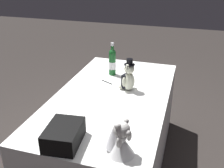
{
  "coord_description": "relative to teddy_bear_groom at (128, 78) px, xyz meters",
  "views": [
    {
      "loc": [
        -1.89,
        -0.58,
        1.77
      ],
      "look_at": [
        0.0,
        0.0,
        0.84
      ],
      "focal_mm": 41.82,
      "sensor_mm": 36.0,
      "label": 1
    }
  ],
  "objects": [
    {
      "name": "teddy_bear_bride",
      "position": [
        -0.84,
        -0.15,
        -0.02
      ],
      "size": [
        0.19,
        0.21,
        0.23
      ],
      "color": "white",
      "rests_on": "reception_table"
    },
    {
      "name": "teddy_bear_groom",
      "position": [
        0.0,
        0.0,
        0.0
      ],
      "size": [
        0.14,
        0.14,
        0.29
      ],
      "color": "beige",
      "rests_on": "reception_table"
    },
    {
      "name": "reception_table",
      "position": [
        -0.14,
        0.11,
        -0.48
      ],
      "size": [
        1.72,
        0.94,
        0.74
      ],
      "primitive_type": "cube",
      "color": "white",
      "rests_on": "ground_plane"
    },
    {
      "name": "signing_pen",
      "position": [
        0.09,
        0.23,
        -0.11
      ],
      "size": [
        0.07,
        0.13,
        0.01
      ],
      "color": "black",
      "rests_on": "reception_table"
    },
    {
      "name": "gift_case_black",
      "position": [
        -0.85,
        0.2,
        -0.05
      ],
      "size": [
        0.3,
        0.23,
        0.12
      ],
      "color": "black",
      "rests_on": "reception_table"
    },
    {
      "name": "ground_plane",
      "position": [
        -0.14,
        0.11,
        -0.85
      ],
      "size": [
        12.0,
        12.0,
        0.0
      ],
      "primitive_type": "plane",
      "color": "#2D2826"
    },
    {
      "name": "champagne_bottle",
      "position": [
        0.29,
        0.23,
        0.02
      ],
      "size": [
        0.07,
        0.07,
        0.33
      ],
      "color": "#155420",
      "rests_on": "reception_table"
    }
  ]
}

